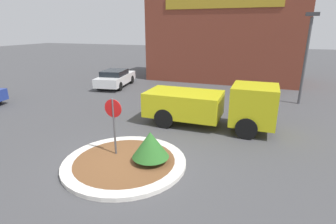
# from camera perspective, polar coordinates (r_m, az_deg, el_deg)

# --- Properties ---
(ground_plane) EXTENTS (120.00, 120.00, 0.00)m
(ground_plane) POSITION_cam_1_polar(r_m,az_deg,el_deg) (9.43, -9.37, -11.11)
(ground_plane) COLOR #474749
(traffic_island) EXTENTS (4.26, 4.26, 0.14)m
(traffic_island) POSITION_cam_1_polar(r_m,az_deg,el_deg) (9.39, -9.39, -10.73)
(traffic_island) COLOR silver
(traffic_island) RESTS_ON ground_plane
(stop_sign) EXTENTS (0.65, 0.07, 2.22)m
(stop_sign) POSITION_cam_1_polar(r_m,az_deg,el_deg) (9.35, -11.74, -1.28)
(stop_sign) COLOR #4C4C51
(stop_sign) RESTS_ON ground_plane
(island_shrub) EXTENTS (1.27, 1.27, 1.08)m
(island_shrub) POSITION_cam_1_polar(r_m,az_deg,el_deg) (8.92, -3.85, -7.06)
(island_shrub) COLOR brown
(island_shrub) RESTS_ON traffic_island
(utility_truck) EXTENTS (6.04, 2.23, 2.13)m
(utility_truck) POSITION_cam_1_polar(r_m,az_deg,el_deg) (12.49, 9.57, 1.61)
(utility_truck) COLOR gold
(utility_truck) RESTS_ON ground_plane
(storefront_building) EXTENTS (12.83, 6.07, 7.21)m
(storefront_building) POSITION_cam_1_polar(r_m,az_deg,el_deg) (24.84, 12.22, 15.35)
(storefront_building) COLOR brown
(storefront_building) RESTS_ON ground_plane
(parked_sedan_white) EXTENTS (2.53, 4.76, 1.35)m
(parked_sedan_white) POSITION_cam_1_polar(r_m,az_deg,el_deg) (21.56, -11.34, 7.30)
(parked_sedan_white) COLOR silver
(parked_sedan_white) RESTS_ON ground_plane
(light_pole) EXTENTS (0.70, 0.30, 5.37)m
(light_pole) POSITION_cam_1_polar(r_m,az_deg,el_deg) (17.82, 27.97, 11.63)
(light_pole) COLOR #4C4C51
(light_pole) RESTS_ON ground_plane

